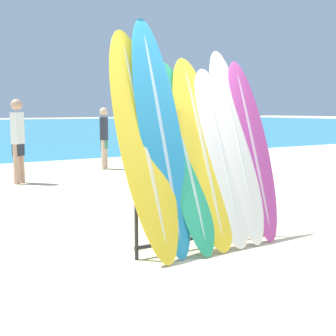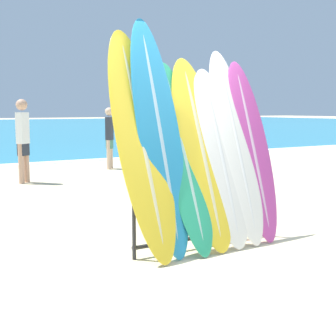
{
  "view_description": "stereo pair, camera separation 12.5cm",
  "coord_description": "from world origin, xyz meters",
  "views": [
    {
      "loc": [
        -3.24,
        -3.42,
        1.53
      ],
      "look_at": [
        -0.18,
        1.48,
        0.81
      ],
      "focal_mm": 50.0,
      "sensor_mm": 36.0,
      "label": 1
    },
    {
      "loc": [
        -3.13,
        -3.49,
        1.53
      ],
      "look_at": [
        -0.18,
        1.48,
        0.81
      ],
      "focal_mm": 50.0,
      "sensor_mm": 36.0,
      "label": 2
    }
  ],
  "objects": [
    {
      "name": "surfboard_slot_2",
      "position": [
        -0.41,
        0.77,
        1.04
      ],
      "size": [
        0.49,
        0.95,
        2.08
      ],
      "color": "#289E70",
      "rests_on": "ground_plane"
    },
    {
      "name": "person_near_water",
      "position": [
        -0.78,
        6.36,
        0.95
      ],
      "size": [
        0.3,
        0.29,
        1.74
      ],
      "rotation": [
        0.0,
        0.0,
        3.84
      ],
      "color": "tan",
      "rests_on": "ground_plane"
    },
    {
      "name": "surfboard_slot_0",
      "position": [
        -0.89,
        0.84,
        1.21
      ],
      "size": [
        0.57,
        1.11,
        2.42
      ],
      "color": "yellow",
      "rests_on": "ground_plane"
    },
    {
      "name": "surfboard_slot_5",
      "position": [
        0.32,
        0.78,
        1.13
      ],
      "size": [
        0.51,
        0.91,
        2.25
      ],
      "color": "silver",
      "rests_on": "ground_plane"
    },
    {
      "name": "ground_plane",
      "position": [
        0.0,
        0.0,
        0.0
      ],
      "size": [
        160.0,
        160.0,
        0.0
      ],
      "primitive_type": "plane",
      "color": "beige"
    },
    {
      "name": "surfboard_slot_4",
      "position": [
        0.07,
        0.74,
        1.01
      ],
      "size": [
        0.57,
        0.83,
        2.02
      ],
      "color": "silver",
      "rests_on": "ground_plane"
    },
    {
      "name": "surfboard_slot_6",
      "position": [
        0.55,
        0.75,
        1.06
      ],
      "size": [
        0.51,
        0.8,
        2.13
      ],
      "color": "#B23D8E",
      "rests_on": "ground_plane"
    },
    {
      "name": "person_far_left",
      "position": [
        1.7,
        7.6,
        0.86
      ],
      "size": [
        0.26,
        0.27,
        1.58
      ],
      "rotation": [
        0.0,
        0.0,
        0.81
      ],
      "color": "beige",
      "rests_on": "ground_plane"
    },
    {
      "name": "surfboard_rack",
      "position": [
        -0.18,
        0.68,
        0.43
      ],
      "size": [
        1.8,
        0.04,
        0.79
      ],
      "color": "#28282D",
      "rests_on": "ground_plane"
    },
    {
      "name": "person_mid_beach",
      "position": [
        0.32,
        2.99,
        0.92
      ],
      "size": [
        0.29,
        0.24,
        1.68
      ],
      "rotation": [
        0.0,
        0.0,
        3.59
      ],
      "color": "#846047",
      "rests_on": "ground_plane"
    },
    {
      "name": "surfboard_slot_3",
      "position": [
        -0.17,
        0.77,
        1.07
      ],
      "size": [
        0.59,
        0.91,
        2.14
      ],
      "color": "yellow",
      "rests_on": "ground_plane"
    },
    {
      "name": "surfboard_slot_1",
      "position": [
        -0.68,
        0.82,
        1.27
      ],
      "size": [
        0.51,
        0.93,
        2.55
      ],
      "color": "teal",
      "rests_on": "ground_plane"
    }
  ]
}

